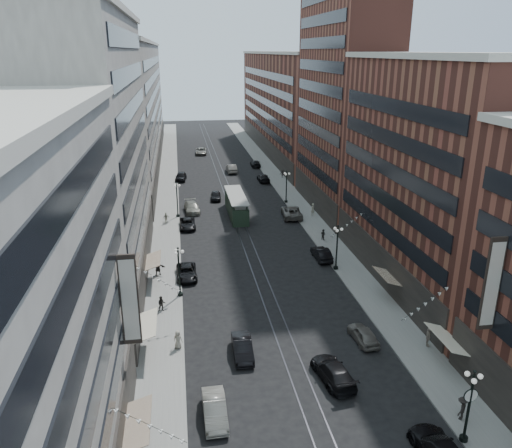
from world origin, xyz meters
TOP-DOWN VIEW (x-y plane):
  - ground at (0.00, 60.00)m, footprint 220.00×220.00m
  - sidewalk_west at (-11.00, 70.00)m, footprint 4.00×180.00m
  - sidewalk_east at (11.00, 70.00)m, footprint 4.00×180.00m
  - rail_west at (-0.70, 70.00)m, footprint 0.12×180.00m
  - rail_east at (0.70, 70.00)m, footprint 0.12×180.00m
  - building_west_near at (-17.00, 0.00)m, footprint 8.00×30.00m
  - building_west_mid at (-17.00, 33.00)m, footprint 8.00×36.00m
  - building_west_far at (-17.00, 96.00)m, footprint 8.00×90.00m
  - building_east_mid at (17.00, 28.00)m, footprint 8.00×30.00m
  - building_east_tower at (17.00, 56.00)m, footprint 8.00×26.00m
  - building_east_far at (17.00, 105.00)m, footprint 8.00×72.00m
  - lamppost_sw_far at (-9.20, 28.00)m, footprint 1.03×1.14m
  - lamppost_sw_mid at (-9.20, 55.00)m, footprint 1.03×1.14m
  - lamppost_se_near at (9.20, 4.00)m, footprint 1.08×1.14m
  - lamppost_se_far at (9.20, 32.00)m, footprint 1.03×1.14m
  - lamppost_se_mid at (9.20, 60.00)m, footprint 1.03×1.14m
  - streetcar at (0.00, 54.79)m, footprint 2.67×12.06m
  - car_1 at (-7.02, 8.85)m, footprint 1.64×4.58m
  - car_2 at (-8.40, 32.60)m, footprint 2.37×4.99m
  - car_4 at (6.92, 16.75)m, footprint 1.96×4.27m
  - car_5 at (-4.08, 16.24)m, footprint 1.68×4.61m
  - car_6 at (2.57, 11.78)m, footprint 2.88×5.59m
  - pedestrian_1 at (-9.50, 18.00)m, footprint 0.94×0.73m
  - pedestrian_2 at (-11.05, 24.88)m, footprint 0.81×0.48m
  - pedestrian_3 at (10.10, 5.95)m, footprint 1.17×1.12m
  - pedestrian_4 at (12.16, 14.91)m, footprint 0.82×1.16m
  - car_7 at (-7.84, 49.76)m, footprint 2.34×4.91m
  - car_8 at (-6.93, 57.41)m, footprint 2.66×5.63m
  - car_9 at (-8.40, 78.64)m, footprint 2.58×5.18m
  - car_10 at (8.40, 35.39)m, footprint 1.76×4.69m
  - car_11 at (8.40, 52.36)m, footprint 3.39×6.41m
  - car_12 at (7.85, 75.17)m, footprint 2.13×5.15m
  - car_13 at (-2.55, 63.87)m, footprint 2.07×4.42m
  - car_14 at (2.43, 83.99)m, footprint 2.05×5.44m
  - pedestrian_5 at (-11.67, 33.64)m, footprint 1.72×0.54m
  - pedestrian_6 at (-10.96, 51.99)m, footprint 1.07×0.75m
  - pedestrian_7 at (10.42, 41.65)m, footprint 0.77×0.83m
  - pedestrian_8 at (11.81, 52.39)m, footprint 0.85×0.76m
  - pedestrian_9 at (12.14, 77.25)m, footprint 1.11×0.58m
  - car_extra_0 at (8.40, 88.85)m, footprint 2.15×4.95m
  - car_extra_1 at (-2.98, 104.96)m, footprint 3.04×5.93m

SIDE VIEW (x-z plane):
  - ground at x=0.00m, z-range 0.00..0.00m
  - rail_west at x=-0.70m, z-range 0.00..0.02m
  - rail_east at x=0.70m, z-range 0.00..0.02m
  - sidewalk_west at x=-11.00m, z-range 0.00..0.15m
  - sidewalk_east at x=11.00m, z-range 0.00..0.15m
  - car_7 at x=-7.84m, z-range 0.00..1.35m
  - car_2 at x=-8.40m, z-range 0.00..1.37m
  - car_extra_0 at x=8.40m, z-range 0.00..1.42m
  - car_4 at x=6.92m, z-range 0.00..1.42m
  - car_13 at x=-2.55m, z-range 0.00..1.46m
  - car_12 at x=7.85m, z-range 0.00..1.49m
  - car_1 at x=-7.02m, z-range 0.00..1.50m
  - car_5 at x=-4.08m, z-range 0.00..1.51m
  - car_10 at x=8.40m, z-range 0.00..1.53m
  - car_6 at x=2.57m, z-range 0.00..1.55m
  - car_8 at x=-6.93m, z-range 0.00..1.59m
  - car_extra_1 at x=-2.98m, z-range 0.00..1.60m
  - car_9 at x=-8.40m, z-range 0.00..1.70m
  - car_11 at x=8.40m, z-range 0.00..1.72m
  - car_14 at x=2.43m, z-range 0.00..1.77m
  - pedestrian_7 at x=10.42m, z-range 0.15..1.67m
  - pedestrian_2 at x=-11.05m, z-range 0.15..1.76m
  - pedestrian_9 at x=12.14m, z-range 0.15..1.80m
  - pedestrian_6 at x=-10.96m, z-range 0.15..1.81m
  - pedestrian_1 at x=-9.50m, z-range 0.15..1.85m
  - pedestrian_3 at x=10.10m, z-range 0.15..1.92m
  - pedestrian_4 at x=12.16m, z-range 0.15..1.95m
  - pedestrian_5 at x=-11.67m, z-range 0.15..1.99m
  - pedestrian_8 at x=11.81m, z-range 0.15..2.09m
  - streetcar at x=0.00m, z-range -0.13..3.21m
  - lamppost_sw_far at x=-9.20m, z-range 0.34..5.86m
  - lamppost_sw_mid at x=-9.20m, z-range 0.34..5.86m
  - lamppost_se_far at x=9.20m, z-range 0.34..5.86m
  - lamppost_se_mid at x=9.20m, z-range 0.34..5.86m
  - lamppost_se_near at x=9.20m, z-range 0.46..5.98m
  - building_west_near at x=-17.00m, z-range 0.00..22.00m
  - building_east_mid at x=17.00m, z-range 0.00..24.00m
  - building_east_far at x=17.00m, z-range 0.00..24.00m
  - building_west_far at x=-17.00m, z-range 0.00..26.00m
  - building_west_mid at x=-17.00m, z-range 0.00..28.00m
  - building_east_tower at x=17.00m, z-range 0.00..42.00m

